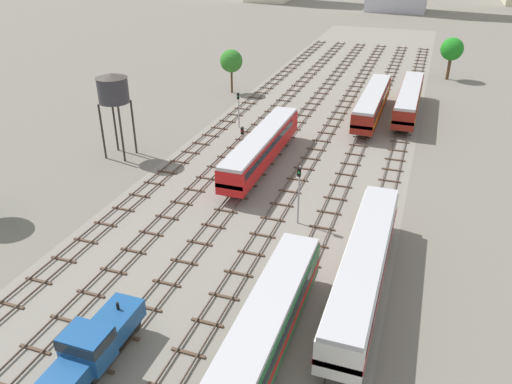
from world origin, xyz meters
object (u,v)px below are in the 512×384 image
(signal_post_near, at_px, (243,140))
(signal_post_mid, at_px, (299,188))
(water_tower, at_px, (113,89))
(diesel_railcar_centre_right_far, at_px, (372,102))
(diesel_railcar_right_mid, at_px, (364,264))
(diesel_railcar_centre_right_near, at_px, (258,343))
(diesel_railcar_centre_left_midfar, at_px, (262,146))
(signal_post_nearest, at_px, (239,105))
(diesel_railcar_right_farther, at_px, (409,98))
(shunter_loco_centre_left_nearest, at_px, (93,345))

(signal_post_near, height_order, signal_post_mid, signal_post_mid)
(water_tower, relative_size, signal_post_mid, 1.72)
(diesel_railcar_centre_right_far, bearing_deg, diesel_railcar_right_mid, -83.18)
(diesel_railcar_centre_right_near, height_order, signal_post_mid, signal_post_mid)
(diesel_railcar_centre_right_near, xyz_separation_m, signal_post_near, (-11.95, 29.31, 0.36))
(signal_post_near, bearing_deg, diesel_railcar_centre_left_midfar, -4.81)
(signal_post_nearest, relative_size, signal_post_near, 1.09)
(diesel_railcar_right_farther, distance_m, signal_post_nearest, 25.08)
(shunter_loco_centre_left_nearest, distance_m, signal_post_nearest, 43.98)
(shunter_loco_centre_left_nearest, relative_size, water_tower, 0.84)
(signal_post_near, bearing_deg, diesel_railcar_centre_right_near, -67.82)
(diesel_railcar_right_mid, relative_size, diesel_railcar_centre_right_far, 1.00)
(shunter_loco_centre_left_nearest, relative_size, diesel_railcar_centre_left_midfar, 0.41)
(signal_post_mid, bearing_deg, diesel_railcar_centre_right_near, -82.55)
(shunter_loco_centre_left_nearest, distance_m, diesel_railcar_centre_right_near, 10.02)
(diesel_railcar_right_farther, relative_size, signal_post_mid, 3.52)
(shunter_loco_centre_left_nearest, bearing_deg, water_tower, 120.06)
(shunter_loco_centre_left_nearest, bearing_deg, signal_post_nearest, 99.39)
(diesel_railcar_centre_left_midfar, bearing_deg, diesel_railcar_right_farther, 59.37)
(diesel_railcar_right_mid, height_order, diesel_railcar_centre_left_midfar, same)
(diesel_railcar_centre_left_midfar, height_order, signal_post_near, signal_post_near)
(diesel_railcar_centre_right_far, distance_m, water_tower, 35.88)
(diesel_railcar_right_farther, bearing_deg, signal_post_mid, -101.56)
(signal_post_mid, bearing_deg, diesel_railcar_right_farther, 78.44)
(diesel_railcar_right_farther, height_order, signal_post_near, signal_post_near)
(water_tower, xyz_separation_m, signal_post_mid, (24.29, -8.39, -4.51))
(water_tower, distance_m, signal_post_near, 15.85)
(diesel_railcar_right_mid, bearing_deg, signal_post_near, 130.95)
(diesel_railcar_right_farther, height_order, signal_post_nearest, signal_post_nearest)
(diesel_railcar_centre_right_near, relative_size, signal_post_nearest, 4.10)
(diesel_railcar_centre_left_midfar, xyz_separation_m, signal_post_near, (-2.39, 0.20, 0.36))
(signal_post_nearest, distance_m, signal_post_near, 12.13)
(diesel_railcar_centre_left_midfar, distance_m, diesel_railcar_centre_right_far, 22.97)
(diesel_railcar_centre_right_far, distance_m, signal_post_near, 23.89)
(diesel_railcar_centre_right_far, relative_size, signal_post_mid, 3.52)
(diesel_railcar_centre_right_near, xyz_separation_m, diesel_railcar_centre_left_midfar, (-9.56, 29.11, 0.00))
(diesel_railcar_right_mid, distance_m, water_tower, 36.03)
(diesel_railcar_right_farther, distance_m, water_tower, 41.63)
(diesel_railcar_right_mid, xyz_separation_m, signal_post_mid, (-7.17, 8.25, 1.08))
(shunter_loco_centre_left_nearest, relative_size, diesel_railcar_right_mid, 0.41)
(diesel_railcar_centre_right_near, relative_size, diesel_railcar_right_mid, 1.00)
(signal_post_mid, bearing_deg, diesel_railcar_centre_left_midfar, 123.50)
(diesel_railcar_right_farther, relative_size, signal_post_near, 4.46)
(diesel_railcar_centre_right_near, distance_m, diesel_railcar_centre_right_far, 49.99)
(diesel_railcar_right_mid, xyz_separation_m, water_tower, (-31.46, 16.64, 5.59))
(diesel_railcar_centre_right_near, distance_m, signal_post_nearest, 43.78)
(diesel_railcar_right_mid, height_order, signal_post_nearest, signal_post_nearest)
(diesel_railcar_centre_right_near, height_order, signal_post_nearest, signal_post_nearest)
(diesel_railcar_centre_left_midfar, height_order, signal_post_nearest, signal_post_nearest)
(shunter_loco_centre_left_nearest, height_order, water_tower, water_tower)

